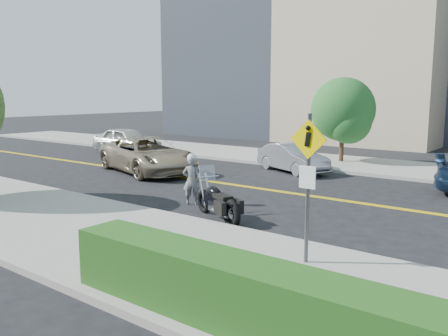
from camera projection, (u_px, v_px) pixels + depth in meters
ground_plane at (284, 192)px, 17.09m from camera, size 120.00×120.00×0.00m
sidewalk_near at (123, 241)px, 11.20m from camera, size 60.00×5.00×0.15m
sidewalk_far at (363, 165)px, 22.95m from camera, size 60.00×5.00×0.15m
hedge at (322, 320)px, 6.09m from camera, size 9.00×0.90×1.00m
pedestrian_sign at (308, 174)px, 9.31m from camera, size 0.78×0.08×3.00m
motorcyclist at (192, 179)px, 15.09m from camera, size 0.67×0.62×1.65m
motorcycle at (218, 194)px, 13.33m from camera, size 2.47×1.66×1.45m
suv at (148, 155)px, 21.22m from camera, size 6.24×4.24×1.59m
parked_car_white at (127, 141)px, 27.71m from camera, size 4.60×1.93×1.55m
parked_car_silver at (293, 158)px, 21.42m from camera, size 4.12×2.83×1.29m
tree_far_a at (343, 109)px, 23.46m from camera, size 3.16×3.16×4.32m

